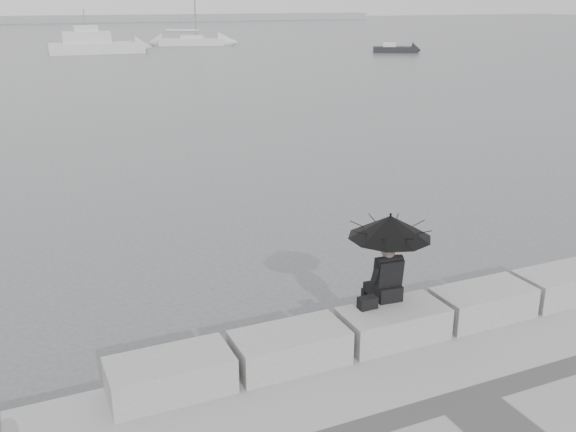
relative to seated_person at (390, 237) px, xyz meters
name	(u,v)px	position (x,y,z in m)	size (l,w,h in m)	color
ground	(375,353)	(-0.08, 0.12, -2.02)	(360.00, 360.00, 0.00)	#484B4E
stone_block_far_left	(170,376)	(-3.48, -0.33, -1.27)	(1.60, 0.80, 0.50)	gray
stone_block_left	(290,348)	(-1.78, -0.33, -1.27)	(1.60, 0.80, 0.50)	gray
stone_block_centre	(393,324)	(-0.08, -0.33, -1.27)	(1.60, 0.80, 0.50)	gray
stone_block_right	(483,303)	(1.62, -0.33, -1.27)	(1.60, 0.80, 0.50)	gray
stone_block_far_right	(562,285)	(3.32, -0.33, -1.27)	(1.60, 0.80, 0.50)	gray
seated_person	(390,237)	(0.00, 0.00, 0.00)	(1.26, 1.26, 1.39)	black
bag	(368,303)	(-0.43, -0.15, -0.93)	(0.28, 0.16, 0.18)	black
sailboat_right	(192,41)	(17.02, 69.90, -1.50)	(8.10, 5.07, 12.90)	silver
motor_cruiser	(96,45)	(4.72, 62.22, -1.13)	(9.51, 3.11, 4.50)	silver
small_motorboat	(395,49)	(33.38, 50.85, -1.71)	(4.71, 3.45, 1.10)	black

